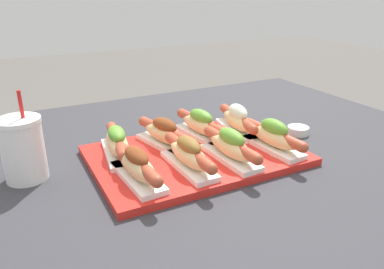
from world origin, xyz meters
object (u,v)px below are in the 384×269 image
object	(u,v)px
hot_dog_0	(137,165)
hot_dog_7	(238,120)
hot_dog_2	(231,146)
hot_dog_5	(165,133)
hot_dog_3	(274,136)
sauce_bowl	(298,130)
hot_dog_4	(117,143)
serving_tray	(196,155)
drink_cup	(23,149)
hot_dog_1	(189,154)
hot_dog_6	(201,124)

from	to	relation	value
hot_dog_0	hot_dog_7	size ratio (longest dim) A/B	1.01
hot_dog_2	hot_dog_7	size ratio (longest dim) A/B	1.01
hot_dog_5	hot_dog_3	bearing A→B (deg)	-31.87
sauce_bowl	hot_dog_4	bearing A→B (deg)	173.51
serving_tray	hot_dog_4	xyz separation A→B (m)	(-0.18, 0.07, 0.04)
hot_dog_2	hot_dog_5	bearing A→B (deg)	125.11
hot_dog_2	drink_cup	world-z (taller)	drink_cup
serving_tray	sauce_bowl	size ratio (longest dim) A/B	8.23
hot_dog_0	hot_dog_4	xyz separation A→B (m)	(-0.00, 0.14, 0.00)
sauce_bowl	hot_dog_7	bearing A→B (deg)	160.92
hot_dog_4	hot_dog_7	xyz separation A→B (m)	(0.35, 0.00, 0.00)
hot_dog_3	hot_dog_4	xyz separation A→B (m)	(-0.36, 0.14, -0.00)
hot_dog_0	hot_dog_1	xyz separation A→B (m)	(0.12, -0.00, 0.00)
hot_dog_1	hot_dog_5	bearing A→B (deg)	88.92
hot_dog_2	hot_dog_7	bearing A→B (deg)	51.48
hot_dog_3	sauce_bowl	world-z (taller)	hot_dog_3
hot_dog_3	hot_dog_1	bearing A→B (deg)	179.25
hot_dog_0	drink_cup	xyz separation A→B (m)	(-0.21, 0.15, 0.02)
hot_dog_6	drink_cup	xyz separation A→B (m)	(-0.45, -0.00, 0.02)
hot_dog_3	drink_cup	distance (m)	0.59
hot_dog_5	hot_dog_6	xyz separation A→B (m)	(0.11, 0.01, 0.00)
serving_tray	hot_dog_6	bearing A→B (deg)	54.41
hot_dog_0	serving_tray	bearing A→B (deg)	21.25
hot_dog_2	drink_cup	xyz separation A→B (m)	(-0.44, 0.16, 0.02)
hot_dog_1	drink_cup	size ratio (longest dim) A/B	1.08
hot_dog_2	hot_dog_6	world-z (taller)	hot_dog_2
hot_dog_0	hot_dog_3	bearing A→B (deg)	-0.77
hot_dog_1	hot_dog_7	world-z (taller)	hot_dog_7
hot_dog_6	serving_tray	bearing A→B (deg)	-125.59
hot_dog_5	drink_cup	world-z (taller)	drink_cup
hot_dog_6	drink_cup	size ratio (longest dim) A/B	1.08
hot_dog_1	drink_cup	world-z (taller)	drink_cup
hot_dog_7	drink_cup	size ratio (longest dim) A/B	1.07
hot_dog_6	drink_cup	distance (m)	0.45
hot_dog_4	hot_dog_6	xyz separation A→B (m)	(0.24, 0.02, 0.00)
hot_dog_1	hot_dog_4	world-z (taller)	same
hot_dog_1	hot_dog_5	size ratio (longest dim) A/B	1.03
hot_dog_3	hot_dog_6	distance (m)	0.20
hot_dog_4	hot_dog_6	distance (m)	0.24
hot_dog_4	hot_dog_7	bearing A→B (deg)	0.10
hot_dog_7	hot_dog_1	bearing A→B (deg)	-148.09
hot_dog_3	hot_dog_4	distance (m)	0.39
drink_cup	hot_dog_0	bearing A→B (deg)	-35.76
hot_dog_3	hot_dog_4	size ratio (longest dim) A/B	1.01
hot_dog_3	drink_cup	xyz separation A→B (m)	(-0.57, 0.15, 0.02)
hot_dog_5	hot_dog_2	bearing A→B (deg)	-54.89
hot_dog_6	hot_dog_0	bearing A→B (deg)	-147.00
serving_tray	hot_dog_3	size ratio (longest dim) A/B	2.30
hot_dog_6	sauce_bowl	xyz separation A→B (m)	(0.28, -0.08, -0.04)
hot_dog_3	hot_dog_7	xyz separation A→B (m)	(-0.01, 0.14, 0.00)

